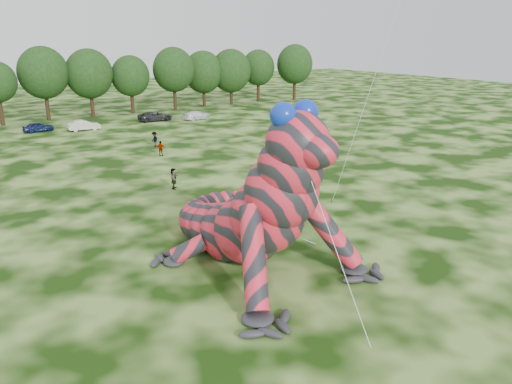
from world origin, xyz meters
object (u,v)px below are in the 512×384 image
object	(u,v)px
tree_17	(295,72)
car_4	(38,127)
tree_16	(258,75)
car_7	(197,115)
spectator_5	(174,178)
tree_14	(203,79)
spectator_3	(161,149)
tree_12	(131,85)
tree_15	(231,77)
tree_10	(45,84)
car_6	(155,116)
spectator_2	(154,139)
tree_13	(174,79)
inflatable_gecko	(232,179)
car_5	(84,125)
tree_11	(90,83)

from	to	relation	value
tree_17	car_4	xyz separation A→B (m)	(-47.90, -7.13, -4.51)
tree_16	car_4	xyz separation A→B (m)	(-41.40, -9.84, -4.05)
car_7	spectator_5	xyz separation A→B (m)	(-17.83, -29.49, 0.24)
tree_14	car_7	size ratio (longest dim) A/B	2.19
tree_17	spectator_5	world-z (taller)	tree_17
car_4	spectator_3	bearing A→B (deg)	-162.22
spectator_3	tree_12	bearing A→B (deg)	-74.04
tree_12	tree_15	world-z (taller)	tree_15
tree_15	tree_17	xyz separation A→B (m)	(13.47, -1.11, 0.33)
tree_17	tree_10	bearing A→B (deg)	177.54
tree_10	tree_12	distance (m)	12.67
tree_12	car_4	distance (m)	18.36
car_6	spectator_2	distance (m)	17.69
tree_10	tree_13	bearing A→B (deg)	-4.21
tree_13	car_4	bearing A→B (deg)	-161.80
inflatable_gecko	car_6	bearing A→B (deg)	62.84
tree_16	spectator_2	xyz separation A→B (m)	(-32.64, -26.64, -3.84)
tree_10	tree_13	size ratio (longest dim) A/B	1.04
tree_10	car_6	distance (m)	16.52
tree_17	spectator_3	bearing A→B (deg)	-144.77
car_6	inflatable_gecko	bearing A→B (deg)	163.14
tree_17	tree_12	bearing A→B (deg)	178.07
tree_10	spectator_2	distance (m)	26.77
tree_13	car_5	bearing A→B (deg)	-151.13
spectator_2	spectator_3	world-z (taller)	spectator_2
tree_14	tree_15	world-z (taller)	tree_15
tree_15	tree_12	bearing A→B (deg)	-179.90
tree_15	spectator_3	world-z (taller)	tree_15
inflatable_gecko	car_7	bearing A→B (deg)	55.72
car_5	spectator_3	world-z (taller)	spectator_3
car_6	spectator_3	world-z (taller)	spectator_3
tree_11	car_4	xyz separation A→B (m)	(-9.74, -8.66, -4.40)
tree_16	spectator_2	distance (m)	42.31
tree_17	car_4	size ratio (longest dim) A/B	2.75
inflatable_gecko	car_7	distance (m)	48.36
tree_14	car_7	bearing A→B (deg)	-123.15
tree_14	tree_15	distance (m)	5.10
car_5	tree_13	bearing A→B (deg)	-56.93
inflatable_gecko	tree_15	xyz separation A→B (m)	(33.87, 54.70, 0.18)
tree_17	car_5	world-z (taller)	tree_17
tree_16	tree_17	size ratio (longest dim) A/B	0.91
inflatable_gecko	tree_10	size ratio (longest dim) A/B	1.77
tree_17	car_6	size ratio (longest dim) A/B	2.08
tree_14	tree_16	world-z (taller)	tree_14
tree_15	tree_17	distance (m)	13.52
tree_15	spectator_2	size ratio (longest dim) A/B	5.69
tree_15	spectator_3	distance (m)	40.31
tree_17	car_4	world-z (taller)	tree_17
inflatable_gecko	tree_15	world-z (taller)	tree_15
tree_16	car_6	world-z (taller)	tree_16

